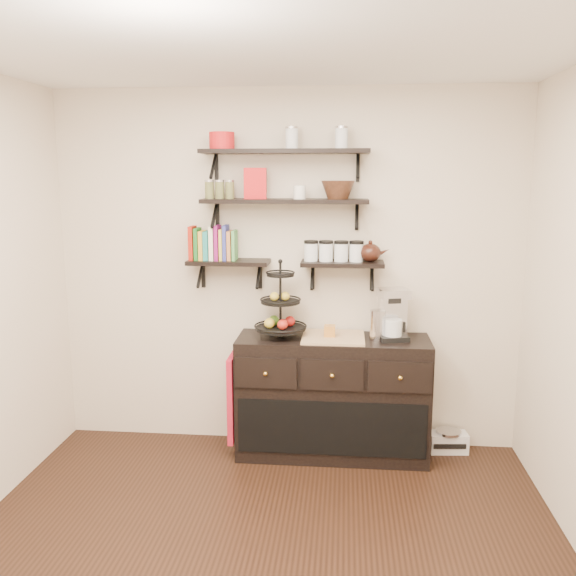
# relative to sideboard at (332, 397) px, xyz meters

# --- Properties ---
(ceiling) EXTENTS (3.50, 3.50, 0.02)m
(ceiling) POSITION_rel_sideboard_xyz_m (-0.36, -1.51, 2.25)
(ceiling) COLOR white
(ceiling) RESTS_ON back_wall
(back_wall) EXTENTS (3.50, 0.02, 2.70)m
(back_wall) POSITION_rel_sideboard_xyz_m (-0.36, 0.24, 0.90)
(back_wall) COLOR beige
(back_wall) RESTS_ON ground
(shelf_top) EXTENTS (1.20, 0.27, 0.23)m
(shelf_top) POSITION_rel_sideboard_xyz_m (-0.36, 0.10, 1.78)
(shelf_top) COLOR black
(shelf_top) RESTS_ON back_wall
(shelf_mid) EXTENTS (1.20, 0.27, 0.23)m
(shelf_mid) POSITION_rel_sideboard_xyz_m (-0.36, 0.10, 1.43)
(shelf_mid) COLOR black
(shelf_mid) RESTS_ON back_wall
(shelf_low_left) EXTENTS (0.60, 0.25, 0.23)m
(shelf_low_left) POSITION_rel_sideboard_xyz_m (-0.78, 0.12, 0.98)
(shelf_low_left) COLOR black
(shelf_low_left) RESTS_ON back_wall
(shelf_low_right) EXTENTS (0.60, 0.25, 0.23)m
(shelf_low_right) POSITION_rel_sideboard_xyz_m (0.06, 0.12, 0.98)
(shelf_low_right) COLOR black
(shelf_low_right) RESTS_ON back_wall
(cookbooks) EXTENTS (0.36, 0.15, 0.26)m
(cookbooks) POSITION_rel_sideboard_xyz_m (-0.87, 0.12, 1.11)
(cookbooks) COLOR #A91D0E
(cookbooks) RESTS_ON shelf_low_left
(glass_canisters) EXTENTS (0.43, 0.10, 0.13)m
(glass_canisters) POSITION_rel_sideboard_xyz_m (-0.01, 0.12, 1.06)
(glass_canisters) COLOR silver
(glass_canisters) RESTS_ON shelf_low_right
(sideboard) EXTENTS (1.40, 0.50, 0.92)m
(sideboard) POSITION_rel_sideboard_xyz_m (0.00, 0.00, 0.00)
(sideboard) COLOR black
(sideboard) RESTS_ON floor
(fruit_stand) EXTENTS (0.37, 0.37, 0.55)m
(fruit_stand) POSITION_rel_sideboard_xyz_m (-0.38, 0.00, 0.64)
(fruit_stand) COLOR black
(fruit_stand) RESTS_ON sideboard
(candle) EXTENTS (0.08, 0.08, 0.08)m
(candle) POSITION_rel_sideboard_xyz_m (-0.03, 0.00, 0.50)
(candle) COLOR #B06F28
(candle) RESTS_ON sideboard
(coffee_maker) EXTENTS (0.24, 0.24, 0.37)m
(coffee_maker) POSITION_rel_sideboard_xyz_m (0.43, 0.03, 0.63)
(coffee_maker) COLOR black
(coffee_maker) RESTS_ON sideboard
(thermal_carafe) EXTENTS (0.11, 0.11, 0.22)m
(thermal_carafe) POSITION_rel_sideboard_xyz_m (0.32, -0.02, 0.56)
(thermal_carafe) COLOR silver
(thermal_carafe) RESTS_ON sideboard
(apron) EXTENTS (0.04, 0.28, 0.64)m
(apron) POSITION_rel_sideboard_xyz_m (-0.73, -0.10, 0.01)
(apron) COLOR #AF1225
(apron) RESTS_ON sideboard
(radio) EXTENTS (0.29, 0.20, 0.17)m
(radio) POSITION_rel_sideboard_xyz_m (0.88, 0.12, -0.37)
(radio) COLOR silver
(radio) RESTS_ON floor
(recipe_box) EXTENTS (0.16, 0.07, 0.22)m
(recipe_box) POSITION_rel_sideboard_xyz_m (-0.58, 0.10, 1.56)
(recipe_box) COLOR red
(recipe_box) RESTS_ON shelf_mid
(walnut_bowl) EXTENTS (0.24, 0.24, 0.13)m
(walnut_bowl) POSITION_rel_sideboard_xyz_m (0.02, 0.10, 1.51)
(walnut_bowl) COLOR black
(walnut_bowl) RESTS_ON shelf_mid
(ramekins) EXTENTS (0.09, 0.09, 0.10)m
(ramekins) POSITION_rel_sideboard_xyz_m (-0.26, 0.10, 1.50)
(ramekins) COLOR white
(ramekins) RESTS_ON shelf_mid
(teapot) EXTENTS (0.23, 0.19, 0.16)m
(teapot) POSITION_rel_sideboard_xyz_m (0.26, 0.12, 1.08)
(teapot) COLOR black
(teapot) RESTS_ON shelf_low_right
(red_pot) EXTENTS (0.18, 0.18, 0.12)m
(red_pot) POSITION_rel_sideboard_xyz_m (-0.81, 0.10, 1.86)
(red_pot) COLOR red
(red_pot) RESTS_ON shelf_top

